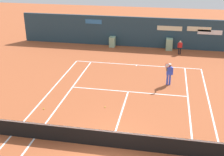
{
  "coord_description": "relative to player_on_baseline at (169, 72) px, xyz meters",
  "views": [
    {
      "loc": [
        2.34,
        -11.89,
        8.92
      ],
      "look_at": [
        -1.19,
        6.7,
        0.8
      ],
      "focal_mm": 47.67,
      "sensor_mm": 36.0,
      "label": 1
    }
  ],
  "objects": [
    {
      "name": "ball_kid_right_post",
      "position": [
        0.91,
        7.19,
        -0.22
      ],
      "size": [
        0.43,
        0.21,
        1.31
      ],
      "rotation": [
        0.0,
        0.0,
        3.3
      ],
      "color": "black",
      "rests_on": "ground_plane"
    },
    {
      "name": "sponsor_back_wall",
      "position": [
        -2.67,
        8.91,
        0.47
      ],
      "size": [
        25.0,
        1.02,
        2.98
      ],
      "color": "#233D4C",
      "rests_on": "ground_plane"
    },
    {
      "name": "tennis_ball_mid_court",
      "position": [
        -3.78,
        -4.16,
        -0.94
      ],
      "size": [
        0.07,
        0.07,
        0.07
      ],
      "primitive_type": "sphere",
      "color": "#CCE033",
      "rests_on": "ground_plane"
    },
    {
      "name": "tennis_net",
      "position": [
        -2.69,
        -8.06,
        -0.46
      ],
      "size": [
        12.1,
        0.1,
        1.07
      ],
      "color": "#4C4C51",
      "rests_on": "ground_plane"
    },
    {
      "name": "ground_plane",
      "position": [
        -2.69,
        -7.48,
        -0.97
      ],
      "size": [
        80.0,
        80.0,
        0.01
      ],
      "color": "#A8512D"
    },
    {
      "name": "player_on_baseline",
      "position": [
        0.0,
        0.0,
        0.0
      ],
      "size": [
        0.59,
        0.71,
        1.84
      ],
      "rotation": [
        0.0,
        0.0,
        3.24
      ],
      "color": "blue",
      "rests_on": "ground_plane"
    },
    {
      "name": "tennis_ball_by_sideline",
      "position": [
        0.19,
        1.56,
        -0.94
      ],
      "size": [
        0.07,
        0.07,
        0.07
      ],
      "primitive_type": "sphere",
      "color": "#CCE033",
      "rests_on": "ground_plane"
    },
    {
      "name": "tennis_ball_near_service_line",
      "position": [
        -7.42,
        -5.09,
        -0.94
      ],
      "size": [
        0.07,
        0.07,
        0.07
      ],
      "primitive_type": "sphere",
      "color": "#CCE033",
      "rests_on": "ground_plane"
    }
  ]
}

